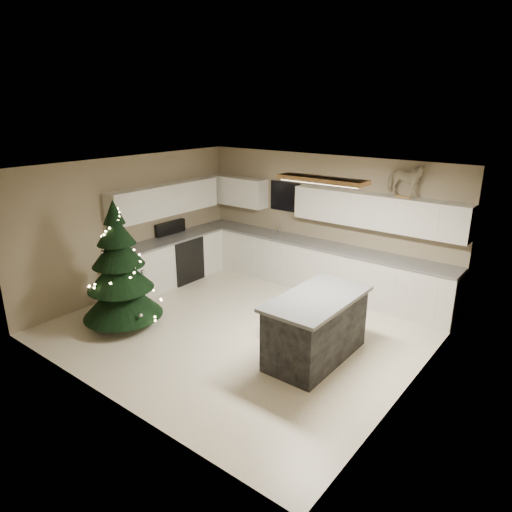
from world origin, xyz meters
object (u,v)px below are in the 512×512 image
at_px(bar_stool, 281,314).
at_px(toddler, 283,327).
at_px(rocking_horse, 405,180).
at_px(christmas_tree, 120,276).
at_px(island, 316,327).

height_order(bar_stool, toddler, toddler).
relative_size(bar_stool, rocking_horse, 0.87).
distance_m(bar_stool, christmas_tree, 2.65).
relative_size(bar_stool, christmas_tree, 0.27).
distance_m(christmas_tree, toddler, 2.75).
distance_m(island, rocking_horse, 3.01).
xyz_separation_m(christmas_tree, rocking_horse, (3.22, 3.47, 1.43)).
relative_size(island, rocking_horse, 2.55).
bearing_deg(toddler, rocking_horse, 37.93).
bearing_deg(christmas_tree, rocking_horse, 47.18).
distance_m(bar_stool, toddler, 0.36).
distance_m(island, toddler, 0.50).
bearing_deg(christmas_tree, bar_stool, 27.54).
bearing_deg(toddler, christmas_tree, 162.91).
bearing_deg(island, bar_stool, 169.59).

